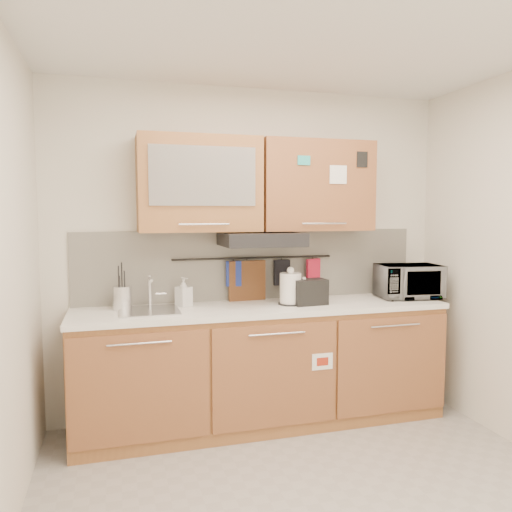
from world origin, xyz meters
TOP-DOWN VIEW (x-y plane):
  - floor at (0.00, 0.00)m, footprint 3.20×3.20m
  - ceiling at (0.00, 0.00)m, footprint 3.20×3.20m
  - wall_back at (0.00, 1.50)m, footprint 3.20×0.00m
  - base_cabinet at (0.00, 1.19)m, footprint 2.80×0.64m
  - countertop at (0.00, 1.19)m, footprint 2.82×0.62m
  - backsplash at (0.00, 1.49)m, footprint 2.80×0.02m
  - upper_cabinets at (-0.00, 1.32)m, footprint 1.82×0.37m
  - range_hood at (0.00, 1.25)m, footprint 0.60×0.46m
  - sink at (-0.85, 1.21)m, footprint 0.42×0.40m
  - utensil_rail at (0.00, 1.45)m, footprint 1.30×0.02m
  - utensil_crock at (-1.03, 1.33)m, footprint 0.18×0.18m
  - kettle at (0.21, 1.18)m, footprint 0.21×0.20m
  - toaster at (0.35, 1.14)m, footprint 0.27×0.17m
  - microwave at (1.25, 1.20)m, footprint 0.53×0.39m
  - soap_bottle at (-0.58, 1.34)m, footprint 0.14×0.14m
  - cutting_board at (-0.06, 1.44)m, footprint 0.30×0.04m
  - oven_mitt at (-0.17, 1.44)m, footprint 0.12×0.04m
  - dark_pouch at (0.23, 1.44)m, footprint 0.13×0.05m
  - pot_holder at (0.50, 1.44)m, footprint 0.14×0.08m

SIDE VIEW (x-z plane):
  - floor at x=0.00m, z-range 0.00..0.00m
  - base_cabinet at x=0.00m, z-range -0.03..0.85m
  - countertop at x=0.00m, z-range 0.88..0.92m
  - sink at x=-0.85m, z-range 0.79..1.05m
  - utensil_crock at x=-1.03m, z-range 0.84..1.18m
  - toaster at x=0.35m, z-range 0.92..1.12m
  - soap_bottle at x=-0.58m, z-range 0.92..1.14m
  - kettle at x=0.21m, z-range 0.89..1.18m
  - cutting_board at x=-0.06m, z-range 0.87..1.24m
  - microwave at x=1.25m, z-range 0.92..1.19m
  - dark_pouch at x=0.23m, z-range 1.03..1.24m
  - oven_mitt at x=-0.17m, z-range 1.04..1.24m
  - pot_holder at x=0.50m, z-range 1.06..1.24m
  - backsplash at x=0.00m, z-range 0.92..1.48m
  - utensil_rail at x=0.00m, z-range 1.25..1.27m
  - wall_back at x=0.00m, z-range -0.30..2.90m
  - range_hood at x=0.00m, z-range 1.37..1.47m
  - upper_cabinets at x=0.00m, z-range 1.48..2.18m
  - ceiling at x=0.00m, z-range 2.60..2.60m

